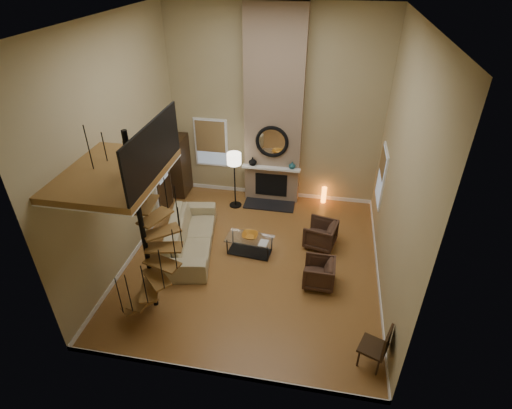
% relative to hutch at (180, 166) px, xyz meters
% --- Properties ---
extents(ground, '(6.00, 6.50, 0.01)m').
position_rel_hutch_xyz_m(ground, '(2.79, -2.82, -0.95)').
color(ground, '#AC7437').
rests_on(ground, ground).
extents(back_wall, '(6.00, 0.02, 5.50)m').
position_rel_hutch_xyz_m(back_wall, '(2.79, 0.43, 1.80)').
color(back_wall, tan).
rests_on(back_wall, ground).
extents(front_wall, '(6.00, 0.02, 5.50)m').
position_rel_hutch_xyz_m(front_wall, '(2.79, -6.07, 1.80)').
color(front_wall, tan).
rests_on(front_wall, ground).
extents(left_wall, '(0.02, 6.50, 5.50)m').
position_rel_hutch_xyz_m(left_wall, '(-0.21, -2.82, 1.80)').
color(left_wall, tan).
rests_on(left_wall, ground).
extents(right_wall, '(0.02, 6.50, 5.50)m').
position_rel_hutch_xyz_m(right_wall, '(5.79, -2.82, 1.80)').
color(right_wall, tan).
rests_on(right_wall, ground).
extents(ceiling, '(6.00, 6.50, 0.01)m').
position_rel_hutch_xyz_m(ceiling, '(2.79, -2.82, 4.54)').
color(ceiling, silver).
rests_on(ceiling, back_wall).
extents(baseboard_back, '(6.00, 0.02, 0.12)m').
position_rel_hutch_xyz_m(baseboard_back, '(2.79, 0.42, -0.89)').
color(baseboard_back, white).
rests_on(baseboard_back, ground).
extents(baseboard_front, '(6.00, 0.02, 0.12)m').
position_rel_hutch_xyz_m(baseboard_front, '(2.79, -6.06, -0.89)').
color(baseboard_front, white).
rests_on(baseboard_front, ground).
extents(baseboard_left, '(0.02, 6.50, 0.12)m').
position_rel_hutch_xyz_m(baseboard_left, '(-0.20, -2.82, -0.89)').
color(baseboard_left, white).
rests_on(baseboard_left, ground).
extents(baseboard_right, '(0.02, 6.50, 0.12)m').
position_rel_hutch_xyz_m(baseboard_right, '(5.78, -2.82, -0.89)').
color(baseboard_right, white).
rests_on(baseboard_right, ground).
extents(chimney_breast, '(1.60, 0.38, 5.50)m').
position_rel_hutch_xyz_m(chimney_breast, '(2.79, 0.24, 1.80)').
color(chimney_breast, '#866E57').
rests_on(chimney_breast, ground).
extents(hearth, '(1.50, 0.60, 0.04)m').
position_rel_hutch_xyz_m(hearth, '(2.79, -0.25, -0.93)').
color(hearth, black).
rests_on(hearth, ground).
extents(firebox, '(0.95, 0.02, 0.72)m').
position_rel_hutch_xyz_m(firebox, '(2.79, 0.04, -0.40)').
color(firebox, black).
rests_on(firebox, chimney_breast).
extents(mantel, '(1.70, 0.18, 0.06)m').
position_rel_hutch_xyz_m(mantel, '(2.79, -0.04, 0.20)').
color(mantel, white).
rests_on(mantel, chimney_breast).
extents(mirror_frame, '(0.94, 0.10, 0.94)m').
position_rel_hutch_xyz_m(mirror_frame, '(2.79, 0.02, 1.00)').
color(mirror_frame, black).
rests_on(mirror_frame, chimney_breast).
extents(mirror_disc, '(0.80, 0.01, 0.80)m').
position_rel_hutch_xyz_m(mirror_disc, '(2.79, 0.03, 1.00)').
color(mirror_disc, white).
rests_on(mirror_disc, chimney_breast).
extents(vase_left, '(0.24, 0.24, 0.25)m').
position_rel_hutch_xyz_m(vase_left, '(2.24, 0.00, 0.35)').
color(vase_left, black).
rests_on(vase_left, mantel).
extents(vase_right, '(0.20, 0.20, 0.21)m').
position_rel_hutch_xyz_m(vase_right, '(3.39, 0.00, 0.33)').
color(vase_right, '#174851').
rests_on(vase_right, mantel).
extents(window_back, '(1.02, 0.06, 1.52)m').
position_rel_hutch_xyz_m(window_back, '(0.89, 0.40, 0.67)').
color(window_back, white).
rests_on(window_back, back_wall).
extents(window_right, '(0.06, 1.02, 1.52)m').
position_rel_hutch_xyz_m(window_right, '(5.76, -0.82, 0.68)').
color(window_right, white).
rests_on(window_right, right_wall).
extents(entry_door, '(0.10, 1.05, 2.16)m').
position_rel_hutch_xyz_m(entry_door, '(-0.17, -1.02, 0.10)').
color(entry_door, white).
rests_on(entry_door, ground).
extents(loft, '(1.70, 2.20, 1.09)m').
position_rel_hutch_xyz_m(loft, '(0.74, -4.62, 2.29)').
color(loft, brown).
rests_on(loft, left_wall).
extents(spiral_stair, '(1.47, 1.47, 4.06)m').
position_rel_hutch_xyz_m(spiral_stair, '(1.01, -4.61, 0.83)').
color(spiral_stair, black).
rests_on(spiral_stair, ground).
extents(hutch, '(0.39, 0.83, 1.85)m').
position_rel_hutch_xyz_m(hutch, '(0.00, 0.00, 0.00)').
color(hutch, '#321F10').
rests_on(hutch, ground).
extents(sofa, '(1.55, 2.87, 0.79)m').
position_rel_hutch_xyz_m(sofa, '(1.12, -2.60, -0.55)').
color(sofa, tan).
rests_on(sofa, ground).
extents(armchair_near, '(0.91, 0.89, 0.69)m').
position_rel_hutch_xyz_m(armchair_near, '(4.44, -1.91, -0.60)').
color(armchair_near, '#412A1E').
rests_on(armchair_near, ground).
extents(armchair_far, '(0.72, 0.70, 0.64)m').
position_rel_hutch_xyz_m(armchair_far, '(4.47, -3.37, -0.60)').
color(armchair_far, '#412A1E').
rests_on(armchair_far, ground).
extents(coffee_table, '(1.21, 0.69, 0.44)m').
position_rel_hutch_xyz_m(coffee_table, '(2.64, -2.52, -0.67)').
color(coffee_table, silver).
rests_on(coffee_table, ground).
extents(bowl, '(0.40, 0.40, 0.10)m').
position_rel_hutch_xyz_m(bowl, '(2.64, -2.47, -0.45)').
color(bowl, '#BF7821').
rests_on(bowl, coffee_table).
extents(book, '(0.24, 0.31, 0.03)m').
position_rel_hutch_xyz_m(book, '(2.99, -2.67, -0.49)').
color(book, gray).
rests_on(book, coffee_table).
extents(floor_lamp, '(0.41, 0.41, 1.71)m').
position_rel_hutch_xyz_m(floor_lamp, '(1.79, -0.42, 0.46)').
color(floor_lamp, black).
rests_on(floor_lamp, ground).
extents(accent_lamp, '(0.14, 0.14, 0.51)m').
position_rel_hutch_xyz_m(accent_lamp, '(4.37, 0.25, -0.70)').
color(accent_lamp, orange).
rests_on(accent_lamp, ground).
extents(side_chair, '(0.61, 0.61, 0.99)m').
position_rel_hutch_xyz_m(side_chair, '(5.56, -5.31, -0.42)').
color(side_chair, '#321F10').
rests_on(side_chair, ground).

